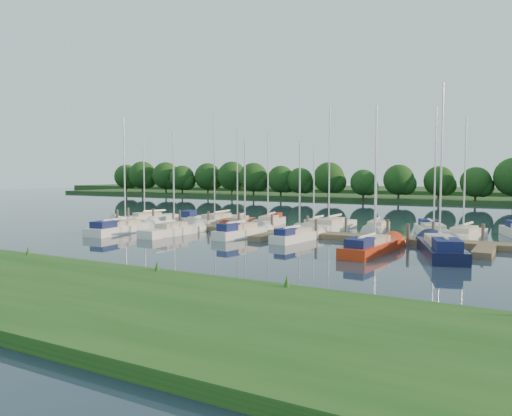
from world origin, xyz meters
The scene contains 23 objects.
ground centered at (0.00, 0.00, 0.00)m, with size 260.00×260.00×0.00m, color #1B2937.
near_bank centered at (0.00, -16.00, 0.25)m, with size 90.00×10.00×0.50m, color #1B4A15.
dock centered at (0.00, 7.31, 0.20)m, with size 40.00×6.00×0.40m.
mooring_pilings centered at (0.00, 8.43, 0.60)m, with size 38.24×2.84×2.00m.
far_shore centered at (0.00, 75.00, 0.30)m, with size 180.00×30.00×0.60m, color #1E3D17.
distant_hill centered at (0.00, 100.00, 0.70)m, with size 220.00×40.00×1.40m, color #2D4E22.
treeline centered at (2.14, 62.47, 3.98)m, with size 147.33×9.47×8.04m.
sailboat_n_0 centered at (-18.33, 11.38, 0.27)m, with size 3.66×7.49×9.51m.
motorboat centered at (-13.55, 12.54, 0.33)m, with size 2.61×5.03×1.56m.
sailboat_n_2 centered at (-9.64, 12.08, 0.27)m, with size 2.58×8.99×11.37m.
sailboat_n_3 centered at (-6.49, 11.28, 0.27)m, with size 3.62×7.92×10.00m.
sailboat_n_4 centered at (-4.37, 13.71, 0.32)m, with size 3.08×7.58×9.60m.
sailboat_n_5 centered at (0.72, 13.30, 0.27)m, with size 1.68×6.30×8.15m.
sailboat_n_6 centered at (2.47, 12.65, 0.28)m, with size 2.25×9.15×11.64m.
sailboat_n_7 centered at (6.28, 14.36, 0.27)m, with size 2.39×6.98×8.82m.
sailboat_n_8 centered at (11.42, 12.99, 0.32)m, with size 4.33×8.71×11.04m.
sailboat_n_9 centered at (14.00, 11.65, 0.27)m, with size 2.73×7.91×10.04m.
sailboat_s_0 centered at (-12.96, 2.25, 0.33)m, with size 2.57×8.39×10.64m.
sailboat_s_1 centered at (-8.07, 3.13, 0.28)m, with size 1.88×7.10×9.18m.
sailboat_s_2 centered at (-2.06, 4.62, 0.34)m, with size 2.31×6.50×8.53m.
sailboat_s_3 centered at (2.73, 4.96, 0.32)m, with size 2.13×6.28×8.11m.
sailboat_s_4 centered at (9.53, 1.95, 0.33)m, with size 2.39×7.85×10.01m.
sailboat_s_5 centered at (13.59, 3.25, 0.34)m, with size 4.32×8.94×11.44m.
Camera 1 is at (18.84, -30.07, 5.26)m, focal length 35.00 mm.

